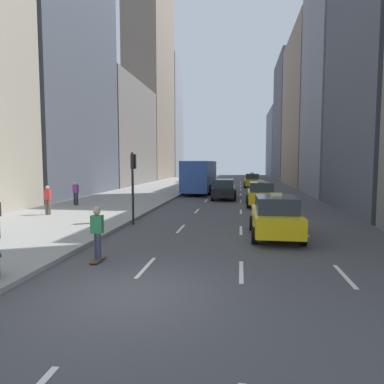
{
  "coord_description": "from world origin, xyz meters",
  "views": [
    {
      "loc": [
        2.54,
        -7.6,
        3.1
      ],
      "look_at": [
        -0.08,
        10.96,
        1.49
      ],
      "focal_mm": 32.0,
      "sensor_mm": 36.0,
      "label": 1
    }
  ],
  "objects_px": {
    "pedestrian_mid_block": "(48,199)",
    "traffic_light_pole": "(133,176)",
    "taxi_third": "(275,216)",
    "taxi_second": "(252,180)",
    "skateboarder": "(97,231)",
    "taxi_lead": "(261,194)",
    "sedan_silver_behind": "(224,189)",
    "city_bus": "(200,175)",
    "pedestrian_far_walking": "(76,192)"
  },
  "relations": [
    {
      "from": "sedan_silver_behind",
      "to": "skateboarder",
      "type": "bearing_deg",
      "value": -99.16
    },
    {
      "from": "skateboarder",
      "to": "pedestrian_far_walking",
      "type": "bearing_deg",
      "value": 119.39
    },
    {
      "from": "taxi_third",
      "to": "pedestrian_mid_block",
      "type": "distance_m",
      "value": 12.79
    },
    {
      "from": "sedan_silver_behind",
      "to": "pedestrian_mid_block",
      "type": "bearing_deg",
      "value": -130.62
    },
    {
      "from": "taxi_lead",
      "to": "taxi_second",
      "type": "xyz_separation_m",
      "value": [
        0.0,
        18.62,
        0.0
      ]
    },
    {
      "from": "city_bus",
      "to": "pedestrian_mid_block",
      "type": "distance_m",
      "value": 18.94
    },
    {
      "from": "pedestrian_far_walking",
      "to": "sedan_silver_behind",
      "type": "bearing_deg",
      "value": 34.13
    },
    {
      "from": "pedestrian_mid_block",
      "to": "pedestrian_far_walking",
      "type": "relative_size",
      "value": 1.0
    },
    {
      "from": "taxi_second",
      "to": "city_bus",
      "type": "distance_m",
      "value": 9.5
    },
    {
      "from": "taxi_third",
      "to": "pedestrian_far_walking",
      "type": "bearing_deg",
      "value": 148.27
    },
    {
      "from": "taxi_lead",
      "to": "sedan_silver_behind",
      "type": "xyz_separation_m",
      "value": [
        -2.8,
        4.35,
        -0.01
      ]
    },
    {
      "from": "skateboarder",
      "to": "traffic_light_pole",
      "type": "relative_size",
      "value": 0.48
    },
    {
      "from": "city_bus",
      "to": "taxi_second",
      "type": "bearing_deg",
      "value": 53.58
    },
    {
      "from": "taxi_second",
      "to": "taxi_third",
      "type": "distance_m",
      "value": 28.92
    },
    {
      "from": "sedan_silver_behind",
      "to": "traffic_light_pole",
      "type": "xyz_separation_m",
      "value": [
        -3.95,
        -12.56,
        1.54
      ]
    },
    {
      "from": "pedestrian_far_walking",
      "to": "traffic_light_pole",
      "type": "relative_size",
      "value": 0.46
    },
    {
      "from": "pedestrian_mid_block",
      "to": "traffic_light_pole",
      "type": "bearing_deg",
      "value": -15.29
    },
    {
      "from": "taxi_third",
      "to": "skateboarder",
      "type": "bearing_deg",
      "value": -143.38
    },
    {
      "from": "taxi_lead",
      "to": "traffic_light_pole",
      "type": "height_order",
      "value": "traffic_light_pole"
    },
    {
      "from": "skateboarder",
      "to": "city_bus",
      "type": "bearing_deg",
      "value": 89.44
    },
    {
      "from": "taxi_third",
      "to": "sedan_silver_behind",
      "type": "xyz_separation_m",
      "value": [
        -2.8,
        14.65,
        -0.01
      ]
    },
    {
      "from": "sedan_silver_behind",
      "to": "city_bus",
      "type": "distance_m",
      "value": 7.29
    },
    {
      "from": "skateboarder",
      "to": "taxi_second",
      "type": "bearing_deg",
      "value": 80.01
    },
    {
      "from": "skateboarder",
      "to": "taxi_lead",
      "type": "bearing_deg",
      "value": 68.2
    },
    {
      "from": "pedestrian_far_walking",
      "to": "city_bus",
      "type": "bearing_deg",
      "value": 61.94
    },
    {
      "from": "city_bus",
      "to": "pedestrian_mid_block",
      "type": "bearing_deg",
      "value": -110.62
    },
    {
      "from": "taxi_lead",
      "to": "skateboarder",
      "type": "height_order",
      "value": "taxi_lead"
    },
    {
      "from": "traffic_light_pole",
      "to": "sedan_silver_behind",
      "type": "bearing_deg",
      "value": 72.54
    },
    {
      "from": "city_bus",
      "to": "pedestrian_mid_block",
      "type": "xyz_separation_m",
      "value": [
        -6.67,
        -17.71,
        -0.72
      ]
    },
    {
      "from": "taxi_second",
      "to": "skateboarder",
      "type": "distance_m",
      "value": 33.79
    },
    {
      "from": "sedan_silver_behind",
      "to": "city_bus",
      "type": "height_order",
      "value": "city_bus"
    },
    {
      "from": "taxi_third",
      "to": "sedan_silver_behind",
      "type": "bearing_deg",
      "value": 100.82
    },
    {
      "from": "sedan_silver_behind",
      "to": "city_bus",
      "type": "xyz_separation_m",
      "value": [
        -2.81,
        6.66,
        0.92
      ]
    },
    {
      "from": "taxi_lead",
      "to": "traffic_light_pole",
      "type": "bearing_deg",
      "value": -129.41
    },
    {
      "from": "taxi_second",
      "to": "taxi_third",
      "type": "bearing_deg",
      "value": -90.0
    },
    {
      "from": "taxi_second",
      "to": "pedestrian_far_walking",
      "type": "relative_size",
      "value": 2.67
    },
    {
      "from": "pedestrian_far_walking",
      "to": "traffic_light_pole",
      "type": "xyz_separation_m",
      "value": [
        6.01,
        -5.81,
        1.34
      ]
    },
    {
      "from": "sedan_silver_behind",
      "to": "skateboarder",
      "type": "distance_m",
      "value": 19.25
    },
    {
      "from": "city_bus",
      "to": "pedestrian_far_walking",
      "type": "height_order",
      "value": "city_bus"
    },
    {
      "from": "skateboarder",
      "to": "traffic_light_pole",
      "type": "bearing_deg",
      "value": 97.85
    },
    {
      "from": "taxi_second",
      "to": "pedestrian_far_walking",
      "type": "distance_m",
      "value": 24.59
    },
    {
      "from": "pedestrian_mid_block",
      "to": "taxi_third",
      "type": "bearing_deg",
      "value": -16.32
    },
    {
      "from": "sedan_silver_behind",
      "to": "skateboarder",
      "type": "relative_size",
      "value": 2.75
    },
    {
      "from": "sedan_silver_behind",
      "to": "traffic_light_pole",
      "type": "height_order",
      "value": "traffic_light_pole"
    },
    {
      "from": "skateboarder",
      "to": "traffic_light_pole",
      "type": "xyz_separation_m",
      "value": [
        -0.89,
        6.44,
        1.45
      ]
    },
    {
      "from": "traffic_light_pole",
      "to": "skateboarder",
      "type": "bearing_deg",
      "value": -82.15
    },
    {
      "from": "taxi_second",
      "to": "pedestrian_mid_block",
      "type": "relative_size",
      "value": 2.67
    },
    {
      "from": "taxi_second",
      "to": "skateboarder",
      "type": "height_order",
      "value": "taxi_second"
    },
    {
      "from": "taxi_lead",
      "to": "taxi_second",
      "type": "height_order",
      "value": "same"
    },
    {
      "from": "pedestrian_far_walking",
      "to": "traffic_light_pole",
      "type": "bearing_deg",
      "value": -44.02
    }
  ]
}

